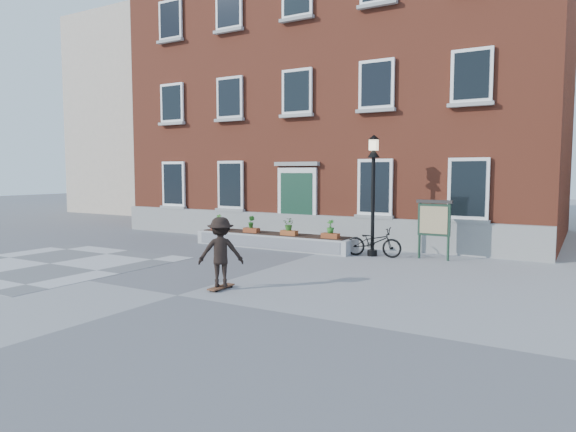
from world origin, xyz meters
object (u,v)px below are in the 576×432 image
Objects in this scene: notice_board at (434,219)px; skateboarder at (221,252)px; lamp_post at (373,178)px; bicycle at (373,242)px.

notice_board is 7.38m from skateboarder.
skateboarder is at bearing -101.44° from lamp_post.
skateboarder is at bearing 160.87° from bicycle.
skateboarder is (-1.28, -6.32, -1.66)m from lamp_post.
bicycle is 1.07× the size of skateboarder.
lamp_post is 2.31× the size of skateboarder.
skateboarder reaches higher than bicycle.
skateboarder is (-3.18, -6.65, -0.38)m from notice_board.
bicycle is 6.38m from skateboarder.
lamp_post is at bearing -170.25° from notice_board.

